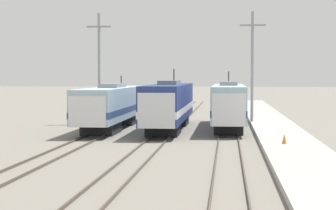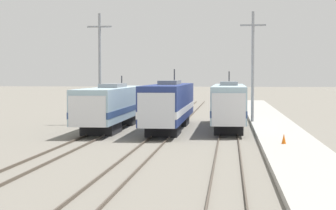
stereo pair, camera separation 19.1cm
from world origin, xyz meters
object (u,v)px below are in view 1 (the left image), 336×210
Objects in this scene: locomotive_center at (169,105)px; traffic_cone at (284,139)px; catenary_tower_right at (252,66)px; locomotive_far_left at (112,106)px; catenary_tower_left at (99,66)px; locomotive_far_right at (229,105)px.

traffic_cone is (8.74, -11.93, -1.54)m from locomotive_center.
locomotive_center is 1.71× the size of catenary_tower_right.
locomotive_far_left is 6.82m from catenary_tower_left.
locomotive_far_left is 1.09× the size of locomotive_far_right.
traffic_cone is (1.32, -17.71, -5.03)m from catenary_tower_right.
locomotive_center is 1.71× the size of catenary_tower_left.
locomotive_center is at bearing 126.22° from traffic_cone.
locomotive_center is 1.08× the size of locomotive_far_right.
catenary_tower_left reaches higher than locomotive_center.
locomotive_center is 10.04m from catenary_tower_right.
catenary_tower_right is 16.43× the size of traffic_cone.
catenary_tower_right is at bearing 37.90° from locomotive_center.
catenary_tower_left is at bearing 132.55° from traffic_cone.
catenary_tower_left is (-7.52, 5.78, 3.49)m from locomotive_center.
catenary_tower_right is (12.60, 5.28, 3.63)m from locomotive_far_left.
locomotive_far_right is 13.86m from catenary_tower_left.
catenary_tower_right reaches higher than traffic_cone.
locomotive_far_left is 28.10× the size of traffic_cone.
locomotive_center is at bearing -142.10° from catenary_tower_right.
catenary_tower_left is at bearing 161.29° from locomotive_far_right.
locomotive_far_left is at bearing -174.59° from locomotive_far_right.
catenary_tower_right reaches higher than locomotive_far_left.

